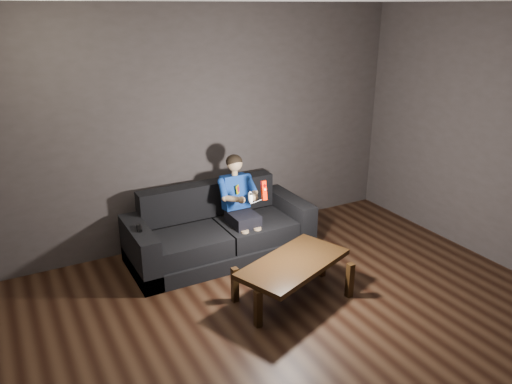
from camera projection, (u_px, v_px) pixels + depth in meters
floor at (330, 349)px, 4.12m from camera, size 5.00×5.00×0.00m
back_wall at (205, 128)px, 5.70m from camera, size 5.00×0.04×2.70m
sofa at (219, 235)px, 5.58m from camera, size 2.02×0.87×0.78m
child at (239, 198)px, 5.50m from camera, size 0.43×0.53×1.06m
wii_remote_red at (264, 190)px, 5.12m from camera, size 0.05×0.08×0.21m
nunchuk_white at (251, 198)px, 5.08m from camera, size 0.07×0.09×0.14m
wii_remote_black at (139, 228)px, 5.00m from camera, size 0.06×0.16×0.03m
coffee_table at (293, 266)px, 4.71m from camera, size 1.24×0.92×0.40m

